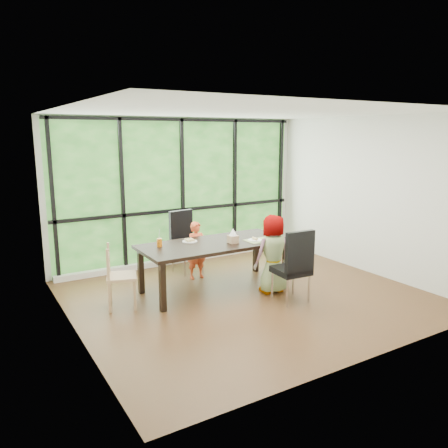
{
  "coord_description": "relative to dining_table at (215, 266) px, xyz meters",
  "views": [
    {
      "loc": [
        -3.54,
        -5.2,
        2.4
      ],
      "look_at": [
        -0.15,
        0.43,
        1.05
      ],
      "focal_mm": 35.28,
      "sensor_mm": 36.0,
      "label": 1
    }
  ],
  "objects": [
    {
      "name": "crepe_rolls_near",
      "position": [
        0.61,
        -0.21,
        0.41
      ],
      "size": [
        0.05,
        0.12,
        0.04
      ],
      "primitive_type": null,
      "color": "tan",
      "rests_on": "plate_near"
    },
    {
      "name": "tissue_box",
      "position": [
        0.22,
        -0.16,
        0.43
      ],
      "size": [
        0.14,
        0.14,
        0.12
      ],
      "primitive_type": "cube",
      "color": "tan",
      "rests_on": "dining_table"
    },
    {
      "name": "tissue",
      "position": [
        0.22,
        -0.16,
        0.55
      ],
      "size": [
        0.12,
        0.12,
        0.11
      ],
      "primitive_type": "cone",
      "color": "white",
      "rests_on": "tissue_box"
    },
    {
      "name": "white_mug",
      "position": [
        1.08,
        0.06,
        0.41
      ],
      "size": [
        0.07,
        0.07,
        0.08
      ],
      "primitive_type": "cylinder",
      "color": "white",
      "rests_on": "dining_table"
    },
    {
      "name": "green_cup",
      "position": [
        0.95,
        -0.27,
        0.43
      ],
      "size": [
        0.07,
        0.07,
        0.11
      ],
      "primitive_type": "cylinder",
      "color": "green",
      "rests_on": "dining_table"
    },
    {
      "name": "chair_end_beech",
      "position": [
        -1.49,
        0.02,
        0.08
      ],
      "size": [
        0.51,
        0.52,
        0.9
      ],
      "primitive_type": "cube",
      "rotation": [
        0.0,
        0.0,
        1.25
      ],
      "color": "#A07956",
      "rests_on": "ground"
    },
    {
      "name": "back_wall",
      "position": [
        0.25,
        1.72,
        0.98
      ],
      "size": [
        5.0,
        0.0,
        5.0
      ],
      "primitive_type": "plane",
      "rotation": [
        1.57,
        0.0,
        0.0
      ],
      "color": "silver",
      "rests_on": "ground"
    },
    {
      "name": "window_sill",
      "position": [
        0.25,
        1.62,
        -0.33
      ],
      "size": [
        4.8,
        0.12,
        0.1
      ],
      "primitive_type": "cube",
      "color": "silver",
      "rests_on": "ground"
    },
    {
      "name": "chair_interior_leather",
      "position": [
        0.69,
        -1.01,
        0.17
      ],
      "size": [
        0.49,
        0.49,
        1.08
      ],
      "primitive_type": "cube",
      "rotation": [
        0.0,
        0.0,
        3.08
      ],
      "color": "black",
      "rests_on": "ground"
    },
    {
      "name": "child_older",
      "position": [
        0.69,
        -0.58,
        0.23
      ],
      "size": [
        0.62,
        0.43,
        1.21
      ],
      "primitive_type": "imported",
      "rotation": [
        0.0,
        0.0,
        3.07
      ],
      "color": "slate",
      "rests_on": "ground"
    },
    {
      "name": "straw_white",
      "position": [
        -0.84,
        0.21,
        0.54
      ],
      "size": [
        0.01,
        0.04,
        0.2
      ],
      "primitive_type": "cylinder",
      "rotation": [
        0.14,
        0.0,
        0.0
      ],
      "color": "white",
      "rests_on": "orange_cup"
    },
    {
      "name": "straw_pink",
      "position": [
        0.95,
        -0.27,
        0.53
      ],
      "size": [
        0.01,
        0.04,
        0.2
      ],
      "primitive_type": "cylinder",
      "rotation": [
        0.14,
        0.0,
        0.0
      ],
      "color": "pink",
      "rests_on": "green_cup"
    },
    {
      "name": "chair_window_leather",
      "position": [
        0.01,
        1.0,
        0.17
      ],
      "size": [
        0.52,
        0.52,
        1.08
      ],
      "primitive_type": "cube",
      "rotation": [
        0.0,
        0.0,
        0.14
      ],
      "color": "black",
      "rests_on": "ground"
    },
    {
      "name": "foliage_backdrop",
      "position": [
        0.25,
        1.7,
        0.98
      ],
      "size": [
        4.8,
        0.02,
        2.65
      ],
      "primitive_type": "cube",
      "color": "#1D481A",
      "rests_on": "back_wall"
    },
    {
      "name": "child_toddler",
      "position": [
        0.0,
        0.62,
        0.11
      ],
      "size": [
        0.36,
        0.24,
        0.97
      ],
      "primitive_type": "imported",
      "rotation": [
        0.0,
        0.0,
        0.01
      ],
      "color": "#E1522B",
      "rests_on": "ground"
    },
    {
      "name": "plate_far",
      "position": [
        -0.32,
        0.24,
        0.38
      ],
      "size": [
        0.23,
        0.23,
        0.01
      ],
      "primitive_type": "cylinder",
      "color": "white",
      "rests_on": "dining_table"
    },
    {
      "name": "ground",
      "position": [
        0.25,
        -0.53,
        -0.38
      ],
      "size": [
        5.0,
        5.0,
        0.0
      ],
      "primitive_type": "plane",
      "color": "black",
      "rests_on": "ground"
    },
    {
      "name": "plate_near",
      "position": [
        0.61,
        -0.21,
        0.38
      ],
      "size": [
        0.22,
        0.22,
        0.01
      ],
      "primitive_type": "cylinder",
      "color": "white",
      "rests_on": "dining_table"
    },
    {
      "name": "placemat",
      "position": [
        0.66,
        -0.24,
        0.38
      ],
      "size": [
        0.42,
        0.31,
        0.01
      ],
      "primitive_type": "cube",
      "color": "tan",
      "rests_on": "dining_table"
    },
    {
      "name": "crepe_rolls_far",
      "position": [
        -0.32,
        0.24,
        0.41
      ],
      "size": [
        0.15,
        0.12,
        0.04
      ],
      "primitive_type": null,
      "color": "tan",
      "rests_on": "plate_far"
    },
    {
      "name": "dining_table",
      "position": [
        0.0,
        0.0,
        0.0
      ],
      "size": [
        2.41,
        1.21,
        0.75
      ],
      "primitive_type": "cube",
      "rotation": [
        0.0,
        0.0,
        0.08
      ],
      "color": "black",
      "rests_on": "ground"
    },
    {
      "name": "window_mullions",
      "position": [
        0.25,
        1.66,
        0.98
      ],
      "size": [
        4.8,
        0.06,
        2.65
      ],
      "primitive_type": null,
      "color": "black",
      "rests_on": "back_wall"
    },
    {
      "name": "orange_cup",
      "position": [
        -0.84,
        0.21,
        0.44
      ],
      "size": [
        0.08,
        0.08,
        0.12
      ],
      "primitive_type": "cylinder",
      "color": "orange",
      "rests_on": "dining_table"
    }
  ]
}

